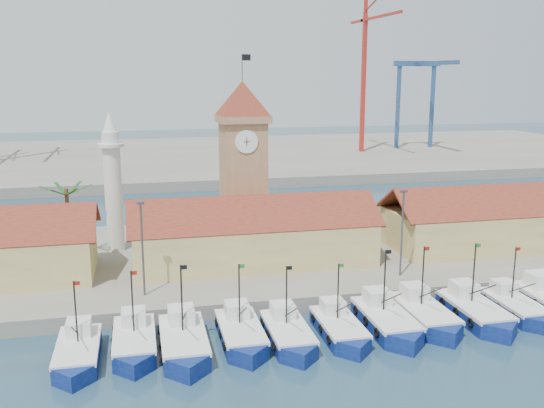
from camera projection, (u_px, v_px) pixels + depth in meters
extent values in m
plane|color=#1C384B|center=(300.00, 353.00, 48.76)|extent=(400.00, 400.00, 0.00)
cube|color=gray|center=(247.00, 257.00, 71.49)|extent=(140.00, 32.00, 1.50)
cube|color=gray|center=(187.00, 158.00, 153.47)|extent=(240.00, 80.00, 2.00)
cube|color=#0B1456|center=(78.00, 355.00, 47.36)|extent=(3.21, 7.25, 1.65)
cube|color=#0B1456|center=(74.00, 378.00, 43.90)|extent=(3.20, 3.20, 1.65)
cube|color=silver|center=(78.00, 346.00, 47.18)|extent=(3.27, 7.45, 0.32)
cube|color=silver|center=(79.00, 327.00, 48.76)|extent=(1.92, 2.01, 1.28)
cylinder|color=black|center=(76.00, 313.00, 47.07)|extent=(0.13, 0.13, 5.13)
cube|color=#A5140F|center=(77.00, 283.00, 46.62)|extent=(0.46, 0.02, 0.32)
cube|color=#0B1456|center=(135.00, 345.00, 49.21)|extent=(3.30, 7.47, 1.70)
cube|color=#0B1456|center=(135.00, 366.00, 45.65)|extent=(3.30, 3.30, 1.70)
cube|color=silver|center=(134.00, 335.00, 49.03)|extent=(3.37, 7.67, 0.33)
cube|color=silver|center=(134.00, 317.00, 50.65)|extent=(1.98, 2.07, 1.32)
cylinder|color=black|center=(132.00, 302.00, 48.92)|extent=(0.13, 0.13, 5.28)
cube|color=#A5140F|center=(134.00, 273.00, 48.45)|extent=(0.47, 0.02, 0.33)
cube|color=#0B1456|center=(184.00, 345.00, 49.01)|extent=(3.57, 8.09, 1.84)
cube|color=#0B1456|center=(188.00, 368.00, 45.15)|extent=(3.57, 3.57, 1.84)
cube|color=silver|center=(183.00, 335.00, 48.81)|extent=(3.65, 8.31, 0.36)
cube|color=silver|center=(181.00, 316.00, 50.57)|extent=(2.14, 2.25, 1.43)
cylinder|color=black|center=(182.00, 299.00, 48.69)|extent=(0.14, 0.14, 5.72)
cube|color=black|center=(184.00, 267.00, 48.18)|extent=(0.51, 0.02, 0.36)
cube|color=#0B1456|center=(241.00, 336.00, 50.74)|extent=(3.33, 7.53, 1.71)
cube|color=#0B1456|center=(249.00, 356.00, 47.15)|extent=(3.33, 3.33, 1.71)
cube|color=silver|center=(241.00, 327.00, 50.56)|extent=(3.40, 7.74, 0.33)
cube|color=silver|center=(237.00, 310.00, 52.19)|extent=(2.00, 2.09, 1.33)
cylinder|color=black|center=(239.00, 295.00, 50.45)|extent=(0.13, 0.13, 5.33)
cube|color=#197226|center=(242.00, 266.00, 49.97)|extent=(0.48, 0.02, 0.33)
cube|color=#0B1456|center=(288.00, 336.00, 50.74)|extent=(3.25, 7.36, 1.67)
cube|color=#0B1456|center=(299.00, 356.00, 47.23)|extent=(3.25, 3.25, 1.67)
cube|color=silver|center=(288.00, 327.00, 50.57)|extent=(3.32, 7.56, 0.33)
cube|color=silver|center=(283.00, 310.00, 52.16)|extent=(1.95, 2.04, 1.30)
cylinder|color=black|center=(287.00, 296.00, 50.46)|extent=(0.13, 0.13, 5.20)
cube|color=black|center=(289.00, 268.00, 49.99)|extent=(0.46, 0.02, 0.33)
cube|color=#0B1456|center=(339.00, 331.00, 51.86)|extent=(3.17, 7.17, 1.63)
cube|color=#0B1456|center=(353.00, 349.00, 48.44)|extent=(3.17, 3.17, 1.63)
cube|color=silver|center=(339.00, 322.00, 51.69)|extent=(3.23, 7.37, 0.32)
cube|color=silver|center=(333.00, 306.00, 53.24)|extent=(1.90, 1.99, 1.27)
cylinder|color=black|center=(338.00, 292.00, 51.58)|extent=(0.13, 0.13, 5.07)
cube|color=#197226|center=(341.00, 266.00, 51.13)|extent=(0.45, 0.02, 0.32)
cube|color=#0B1456|center=(385.00, 323.00, 53.28)|extent=(3.55, 8.04, 1.83)
cube|color=#0B1456|center=(405.00, 343.00, 49.45)|extent=(3.55, 3.55, 1.83)
cube|color=silver|center=(386.00, 314.00, 53.09)|extent=(3.62, 8.26, 0.36)
cube|color=silver|center=(377.00, 297.00, 54.83)|extent=(2.13, 2.23, 1.42)
cylinder|color=black|center=(385.00, 281.00, 52.97)|extent=(0.14, 0.14, 5.68)
cube|color=black|center=(389.00, 252.00, 52.46)|extent=(0.51, 0.02, 0.36)
cube|color=#0B1456|center=(423.00, 317.00, 54.63)|extent=(3.50, 7.91, 1.80)
cube|color=#0B1456|center=(445.00, 335.00, 50.85)|extent=(3.50, 3.50, 1.80)
cube|color=silver|center=(424.00, 308.00, 54.44)|extent=(3.57, 8.13, 0.35)
cube|color=silver|center=(414.00, 292.00, 56.16)|extent=(2.10, 2.20, 1.40)
cylinder|color=black|center=(423.00, 277.00, 54.32)|extent=(0.14, 0.14, 5.60)
cube|color=#A5140F|center=(427.00, 249.00, 53.82)|extent=(0.50, 0.02, 0.35)
cube|color=#0B1456|center=(474.00, 314.00, 55.29)|extent=(3.54, 8.01, 1.82)
cube|color=#0B1456|center=(499.00, 332.00, 51.47)|extent=(3.54, 3.54, 1.82)
cube|color=silver|center=(474.00, 305.00, 55.10)|extent=(3.61, 8.24, 0.35)
cube|color=silver|center=(464.00, 289.00, 56.84)|extent=(2.12, 2.23, 1.42)
cylinder|color=black|center=(474.00, 273.00, 54.98)|extent=(0.14, 0.14, 5.67)
cube|color=#197226|center=(478.00, 245.00, 54.48)|extent=(0.51, 0.02, 0.35)
cube|color=#0B1456|center=(514.00, 309.00, 56.57)|extent=(3.19, 7.21, 1.64)
cube|color=#0B1456|center=(538.00, 325.00, 53.13)|extent=(3.18, 3.18, 1.64)
cube|color=silver|center=(514.00, 301.00, 56.39)|extent=(3.25, 7.41, 0.32)
cube|color=silver|center=(504.00, 287.00, 57.96)|extent=(1.91, 2.00, 1.27)
cylinder|color=black|center=(514.00, 274.00, 56.29)|extent=(0.13, 0.13, 5.10)
cube|color=#A5140F|center=(518.00, 249.00, 55.83)|extent=(0.46, 0.02, 0.32)
cube|color=silver|center=(540.00, 280.00, 58.77)|extent=(2.26, 2.36, 1.50)
cube|color=#D9C977|center=(253.00, 242.00, 67.04)|extent=(26.00, 10.00, 4.50)
cube|color=brown|center=(257.00, 214.00, 63.86)|extent=(27.04, 5.13, 3.21)
cube|color=brown|center=(249.00, 204.00, 68.63)|extent=(27.04, 5.13, 3.21)
cube|color=#D9C977|center=(510.00, 226.00, 73.85)|extent=(30.00, 10.00, 4.50)
cube|color=brown|center=(526.00, 200.00, 70.67)|extent=(31.20, 5.13, 3.21)
cube|color=brown|center=(501.00, 192.00, 75.43)|extent=(31.20, 5.13, 3.21)
cube|color=tan|center=(243.00, 186.00, 71.65)|extent=(5.00, 5.00, 15.00)
cube|color=tan|center=(243.00, 119.00, 69.98)|extent=(5.80, 5.80, 0.80)
pyramid|color=brown|center=(242.00, 99.00, 69.49)|extent=(5.80, 5.80, 4.00)
cylinder|color=white|center=(247.00, 142.00, 68.05)|extent=(2.60, 0.15, 2.60)
cube|color=black|center=(247.00, 142.00, 67.98)|extent=(0.08, 0.02, 1.00)
cube|color=black|center=(247.00, 142.00, 67.98)|extent=(0.80, 0.02, 0.08)
cylinder|color=#3F3F44|center=(242.00, 67.00, 68.74)|extent=(0.10, 0.10, 3.00)
cube|color=black|center=(246.00, 57.00, 68.62)|extent=(1.00, 0.03, 0.70)
cylinder|color=silver|center=(113.00, 192.00, 70.48)|extent=(2.00, 2.00, 14.00)
cylinder|color=silver|center=(111.00, 145.00, 69.31)|extent=(3.00, 3.00, 0.40)
cone|color=silver|center=(110.00, 122.00, 68.76)|extent=(1.80, 1.80, 2.40)
cylinder|color=brown|center=(69.00, 223.00, 68.14)|extent=(0.44, 0.44, 8.00)
cube|color=#1D531C|center=(79.00, 190.00, 67.63)|extent=(2.80, 0.35, 1.18)
cube|color=#1D531C|center=(74.00, 188.00, 68.64)|extent=(1.71, 2.60, 1.18)
cube|color=#1D531C|center=(61.00, 189.00, 68.34)|extent=(1.71, 2.60, 1.18)
cube|color=#1D531C|center=(53.00, 191.00, 67.04)|extent=(2.80, 0.35, 1.18)
cube|color=#1D531C|center=(58.00, 193.00, 66.03)|extent=(1.71, 2.60, 1.18)
cube|color=#1D531C|center=(72.00, 192.00, 66.33)|extent=(1.71, 2.60, 1.18)
cylinder|color=#3F3F44|center=(143.00, 249.00, 56.38)|extent=(0.20, 0.20, 9.00)
cube|color=#3F3F44|center=(140.00, 203.00, 55.45)|extent=(0.70, 0.25, 0.25)
cylinder|color=#3F3F44|center=(402.00, 234.00, 61.91)|extent=(0.20, 0.20, 9.00)
cube|color=#3F3F44|center=(404.00, 191.00, 60.98)|extent=(0.70, 0.25, 0.25)
cube|color=#B4251B|center=(363.00, 85.00, 154.44)|extent=(1.00, 1.00, 34.05)
cube|color=#B4251B|center=(380.00, 16.00, 141.95)|extent=(0.60, 23.84, 0.60)
cube|color=#B4251B|center=(358.00, 21.00, 155.81)|extent=(0.60, 10.00, 0.60)
cube|color=#B4251B|center=(366.00, 1.00, 150.09)|extent=(0.80, 0.80, 7.00)
cube|color=#2A4C81|center=(398.00, 107.00, 163.04)|extent=(0.90, 0.90, 22.00)
cube|color=#2A4C81|center=(432.00, 107.00, 165.17)|extent=(0.90, 0.90, 22.00)
cube|color=#2A4C81|center=(417.00, 64.00, 161.66)|extent=(13.00, 1.40, 1.40)
cube|color=#2A4C81|center=(435.00, 63.00, 152.13)|extent=(1.40, 22.00, 1.00)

